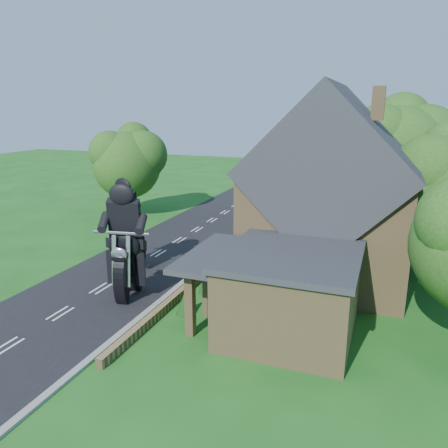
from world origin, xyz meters
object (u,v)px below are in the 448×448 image
(annex, at_px, (288,291))
(motorcycle_lead, at_px, (128,281))
(motorcycle_follow, at_px, (129,257))
(garden_wall, at_px, (215,264))
(house, at_px, (330,199))

(annex, xyz_separation_m, motorcycle_lead, (-7.93, 0.41, -0.92))
(annex, distance_m, motorcycle_follow, 10.62)
(garden_wall, relative_size, house, 2.15)
(motorcycle_lead, relative_size, motorcycle_follow, 1.06)
(garden_wall, height_order, house, house)
(motorcycle_lead, distance_m, motorcycle_follow, 3.79)
(garden_wall, xyz_separation_m, house, (6.19, 1.00, 4.14))
(annex, bearing_deg, motorcycle_follow, 159.89)
(garden_wall, bearing_deg, motorcycle_follow, -153.58)
(house, xyz_separation_m, motorcycle_follow, (-10.55, -3.17, -3.54))
(motorcycle_lead, bearing_deg, house, -153.46)
(annex, distance_m, motorcycle_lead, 7.99)
(motorcycle_follow, bearing_deg, annex, 170.59)
(house, relative_size, motorcycle_follow, 5.97)
(garden_wall, xyz_separation_m, motorcycle_follow, (-4.36, -2.17, 0.60))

